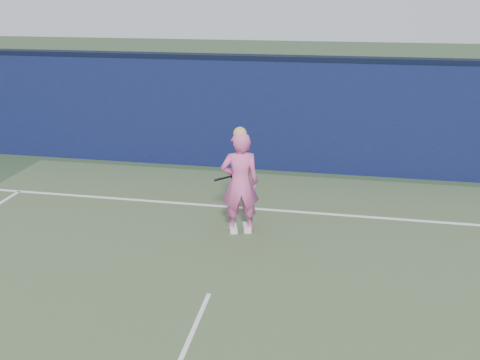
# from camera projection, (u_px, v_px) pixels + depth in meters

# --- Properties ---
(ground) EXTENTS (80.00, 80.00, 0.00)m
(ground) POSITION_uv_depth(u_px,v_px,m) (189.00, 340.00, 6.06)
(ground) COLOR #324A2D
(ground) RESTS_ON ground
(backstop_wall) EXTENTS (24.00, 0.40, 2.50)m
(backstop_wall) POSITION_uv_depth(u_px,v_px,m) (265.00, 116.00, 11.61)
(backstop_wall) COLOR #0E123E
(backstop_wall) RESTS_ON ground
(wall_cap) EXTENTS (24.00, 0.42, 0.10)m
(wall_cap) POSITION_uv_depth(u_px,v_px,m) (266.00, 58.00, 11.16)
(wall_cap) COLOR black
(wall_cap) RESTS_ON backstop_wall
(player) EXTENTS (0.74, 0.59, 1.86)m
(player) POSITION_uv_depth(u_px,v_px,m) (240.00, 183.00, 8.53)
(player) COLOR pink
(player) RESTS_ON ground
(racket) EXTENTS (0.64, 0.18, 0.34)m
(racket) POSITION_uv_depth(u_px,v_px,m) (238.00, 175.00, 8.91)
(racket) COLOR black
(racket) RESTS_ON ground
(court_lines) EXTENTS (11.00, 12.04, 0.01)m
(court_lines) POSITION_uv_depth(u_px,v_px,m) (181.00, 358.00, 5.75)
(court_lines) COLOR white
(court_lines) RESTS_ON court_surface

